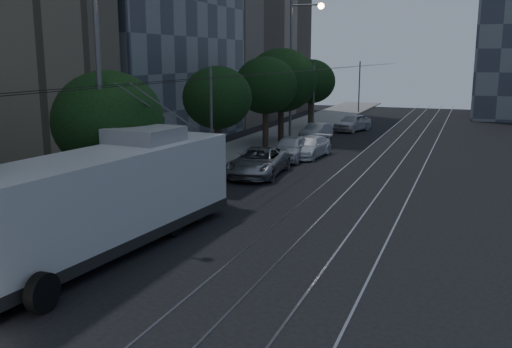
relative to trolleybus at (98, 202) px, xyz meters
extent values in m
plane|color=black|center=(4.10, 1.34, -1.81)|extent=(120.00, 120.00, 0.00)
cube|color=gray|center=(-3.40, 21.34, -1.74)|extent=(5.00, 90.00, 0.15)
cube|color=gray|center=(4.38, 21.34, -1.81)|extent=(0.08, 90.00, 0.02)
cube|color=gray|center=(5.82, 21.34, -1.81)|extent=(0.08, 90.00, 0.02)
cube|color=gray|center=(7.38, 21.34, -1.81)|extent=(0.08, 90.00, 0.02)
cube|color=gray|center=(8.82, 21.34, -1.81)|extent=(0.08, 90.00, 0.02)
cylinder|color=black|center=(0.25, 21.34, 3.79)|extent=(0.02, 90.00, 0.02)
cylinder|color=black|center=(0.95, 21.34, 3.79)|extent=(0.02, 90.00, 0.02)
cylinder|color=#5F5F62|center=(-1.20, 11.34, 1.19)|extent=(0.14, 0.14, 6.00)
cylinder|color=#5F5F62|center=(-1.20, 31.34, 1.19)|extent=(0.14, 0.14, 6.00)
cylinder|color=#5F5F62|center=(-1.20, 51.34, 1.19)|extent=(0.14, 0.14, 6.00)
cube|color=silver|center=(0.00, -0.18, 0.07)|extent=(3.89, 12.96, 3.03)
cube|color=black|center=(0.00, -0.18, -1.28)|extent=(3.94, 13.00, 0.37)
cube|color=black|center=(0.00, 0.35, 0.21)|extent=(3.70, 10.32, 1.12)
cube|color=black|center=(0.00, 6.17, 0.31)|extent=(2.21, 0.29, 1.06)
cube|color=gray|center=(0.00, 3.01, 1.85)|extent=(2.52, 2.55, 0.53)
cylinder|color=#5F5F62|center=(-0.32, 4.13, 2.74)|extent=(0.06, 4.81, 2.15)
cylinder|color=#5F5F62|center=(0.32, 4.13, 2.74)|extent=(0.06, 4.81, 2.15)
cylinder|color=black|center=(1.31, -4.26, -1.28)|extent=(0.32, 1.06, 1.06)
cylinder|color=black|center=(-1.31, 2.63, -1.28)|extent=(0.32, 1.06, 1.06)
cylinder|color=black|center=(1.31, 2.63, -1.28)|extent=(0.32, 1.06, 1.06)
cylinder|color=black|center=(-1.31, 4.67, -1.28)|extent=(0.32, 1.06, 1.06)
cylinder|color=black|center=(1.31, 4.67, -1.28)|extent=(0.32, 1.06, 1.06)
imported|color=#96989D|center=(0.38, 14.01, -1.05)|extent=(2.97, 5.72, 1.54)
imported|color=silver|center=(0.60, 19.32, -1.04)|extent=(1.92, 4.60, 1.56)
imported|color=silver|center=(1.40, 20.84, -1.14)|extent=(2.35, 4.82, 1.35)
imported|color=silver|center=(-0.20, 28.58, -1.15)|extent=(1.87, 4.16, 1.32)
imported|color=silver|center=(1.40, 35.13, -1.05)|extent=(3.04, 4.83, 1.53)
cylinder|color=#30211B|center=(-2.40, 4.17, -0.68)|extent=(0.44, 0.44, 2.27)
ellipsoid|color=black|center=(-2.40, 4.17, 2.15)|extent=(4.51, 4.51, 4.06)
cylinder|color=#30211B|center=(-2.40, 14.73, -0.46)|extent=(0.44, 0.44, 2.71)
ellipsoid|color=black|center=(-2.40, 14.73, 2.40)|extent=(4.00, 4.00, 3.60)
cylinder|color=#30211B|center=(-2.58, 23.34, -0.41)|extent=(0.44, 0.44, 2.82)
ellipsoid|color=black|center=(-2.58, 23.34, 2.69)|extent=(4.50, 4.50, 4.05)
cylinder|color=#30211B|center=(-2.40, 26.30, -0.44)|extent=(0.44, 0.44, 2.75)
ellipsoid|color=black|center=(-2.40, 26.30, 2.94)|extent=(5.36, 5.36, 4.82)
cylinder|color=#30211B|center=(-2.40, 34.74, -0.45)|extent=(0.44, 0.44, 2.72)
ellipsoid|color=black|center=(-2.40, 34.74, 2.53)|extent=(4.33, 4.33, 3.90)
cylinder|color=#5F5F62|center=(-1.70, 2.76, 3.09)|extent=(0.20, 0.20, 9.81)
cylinder|color=#5F5F62|center=(-1.70, 26.43, 3.50)|extent=(0.20, 0.20, 10.63)
cylinder|color=#5F5F62|center=(-0.53, 26.43, 8.39)|extent=(2.34, 0.12, 0.12)
sphere|color=#FFC78C|center=(0.53, 26.43, 8.29)|extent=(0.44, 0.44, 0.44)
camera|label=1|loc=(11.39, -15.18, 4.69)|focal=40.00mm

